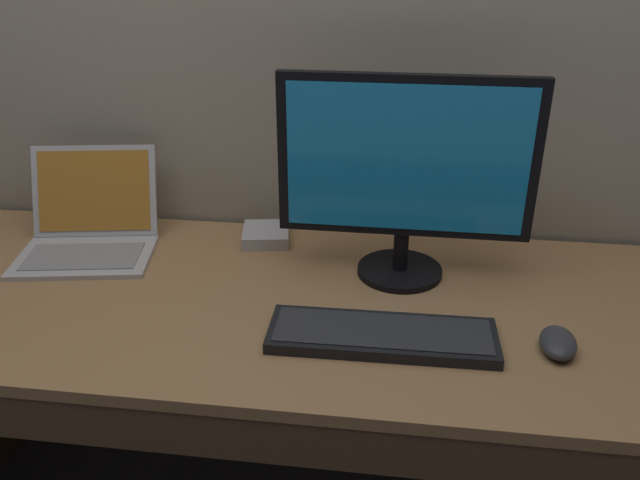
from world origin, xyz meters
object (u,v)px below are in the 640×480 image
Objects in this scene: computer_mouse at (558,343)px; external_drive_box at (266,235)px; laptop_silver at (89,227)px; external_monitor at (406,172)px; wired_keyboard at (382,335)px.

computer_mouse is 0.87× the size of external_drive_box.
laptop_silver reaches higher than computer_mouse.
computer_mouse is at bearing -15.65° from laptop_silver.
external_drive_box is at bearing 157.70° from external_monitor.
external_drive_box is at bearing 127.83° from wired_keyboard.
wired_keyboard is (-0.03, -0.26, -0.24)m from external_monitor.
computer_mouse is at bearing 1.86° from wired_keyboard.
external_monitor reaches higher than external_drive_box.
external_drive_box is at bearing 154.87° from computer_mouse.
external_drive_box is (-0.34, 0.14, -0.23)m from external_monitor.
laptop_silver is at bearing 176.60° from external_monitor.
external_monitor is 5.13× the size of computer_mouse.
wired_keyboard is (0.73, -0.30, -0.04)m from laptop_silver.
wired_keyboard is at bearing -22.78° from laptop_silver.
laptop_silver reaches higher than wired_keyboard.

